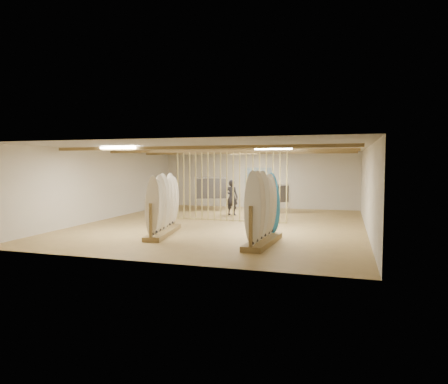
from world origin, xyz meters
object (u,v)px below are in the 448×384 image
(rack_right, at_px, (263,220))
(shopper_a, at_px, (232,195))
(shopper_b, at_px, (262,194))
(clothing_rack_b, at_px, (276,194))
(clothing_rack_a, at_px, (211,188))
(rack_left, at_px, (163,214))

(rack_right, relative_size, shopper_a, 1.41)
(rack_right, relative_size, shopper_b, 1.43)
(clothing_rack_b, bearing_deg, rack_right, -103.59)
(rack_right, distance_m, shopper_a, 6.43)
(rack_right, xyz_separation_m, clothing_rack_b, (-0.90, 7.35, 0.19))
(clothing_rack_a, height_order, shopper_a, shopper_a)
(clothing_rack_b, bearing_deg, shopper_b, -174.75)
(rack_right, bearing_deg, clothing_rack_a, 122.84)
(clothing_rack_b, bearing_deg, shopper_a, -159.49)
(rack_left, relative_size, rack_right, 1.09)
(shopper_a, bearing_deg, clothing_rack_a, -31.10)
(rack_right, height_order, clothing_rack_a, rack_right)
(clothing_rack_a, relative_size, shopper_a, 0.94)
(clothing_rack_b, distance_m, shopper_a, 2.23)
(clothing_rack_b, height_order, shopper_b, shopper_b)
(clothing_rack_b, relative_size, shopper_b, 0.77)
(rack_left, distance_m, shopper_a, 5.35)
(rack_right, bearing_deg, clothing_rack_b, 100.86)
(rack_left, bearing_deg, clothing_rack_b, 60.40)
(clothing_rack_a, bearing_deg, clothing_rack_b, -17.91)
(rack_left, height_order, clothing_rack_a, rack_left)
(rack_right, xyz_separation_m, shopper_a, (-2.58, 5.89, 0.20))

